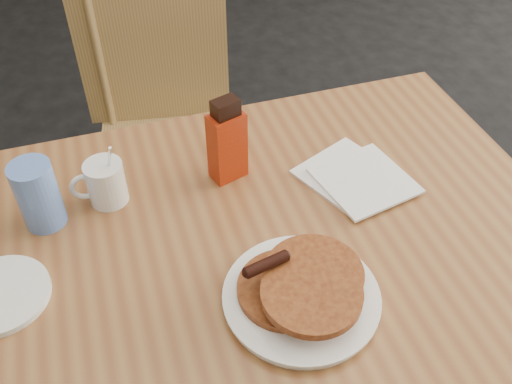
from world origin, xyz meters
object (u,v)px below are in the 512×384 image
Objects in this scene: coffee_mug at (105,182)px; blue_tumbler at (38,195)px; main_table at (235,262)px; syrup_bottle at (227,142)px; pancake_plate at (302,292)px; chair_main_far at (165,109)px.

blue_tumbler is at bearing -170.94° from coffee_mug.
main_table is 7.18× the size of syrup_bottle.
pancake_plate is 0.44m from coffee_mug.
coffee_mug is (-0.20, 0.19, 0.09)m from main_table.
main_table is at bearing -79.86° from chair_main_far.
pancake_plate is 1.87× the size of coffee_mug.
main_table is 9.75× the size of blue_tumbler.
pancake_plate is at bearing -75.18° from chair_main_far.
syrup_bottle reaches higher than pancake_plate.
pancake_plate is (0.09, -0.88, 0.21)m from chair_main_far.
main_table is 0.23m from syrup_bottle.
syrup_bottle is 0.36m from blue_tumbler.
chair_main_far is at bearing 90.98° from main_table.
syrup_bottle reaches higher than coffee_mug.
syrup_bottle is at bearing -75.12° from chair_main_far.
coffee_mug is 1.03× the size of blue_tumbler.
coffee_mug reaches higher than pancake_plate.
pancake_plate is at bearing -102.62° from syrup_bottle.
pancake_plate is 1.42× the size of syrup_bottle.
blue_tumbler is (-0.32, 0.17, 0.11)m from main_table.
main_table is at bearing -46.04° from coffee_mug.
main_table is 0.75m from chair_main_far.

